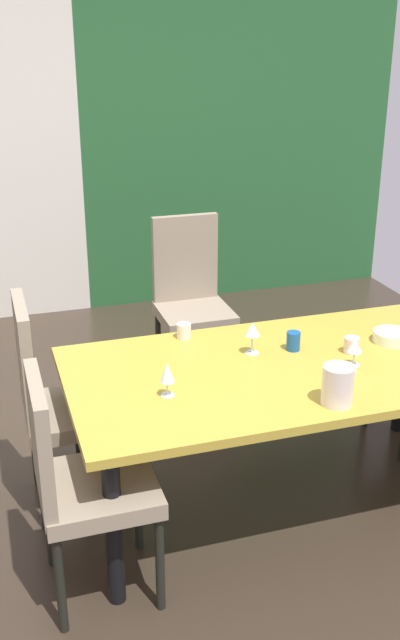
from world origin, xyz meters
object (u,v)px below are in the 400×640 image
chair_left_far (55,396)px  serving_bowl_front (392,337)px  wine_glass_north (355,346)px  wine_glass_near_window (253,330)px  chair_left_near (77,476)px  pitcher_left (338,385)px  dining_table (288,379)px  cup_near_shelf (293,341)px  chair_head_far (190,294)px  wine_glass_east (167,373)px  cup_center (184,331)px  cup_south (352,345)px

chair_left_far → serving_bowl_front: 1.61m
wine_glass_north → wine_glass_near_window: bearing=146.5°
chair_left_near → pitcher_left: (1.04, -0.08, 0.26)m
dining_table → pitcher_left: size_ratio=11.92×
dining_table → cup_near_shelf: (0.08, 0.14, 0.12)m
chair_head_far → serving_bowl_front: 1.46m
chair_head_far → wine_glass_east: 1.64m
wine_glass_near_window → serving_bowl_front: bearing=-6.4°
pitcher_left → wine_glass_near_window: bearing=105.1°
dining_table → chair_head_far: chair_head_far is taller
cup_near_shelf → serving_bowl_front: bearing=-6.5°
chair_left_far → pitcher_left: size_ratio=6.20×
serving_bowl_front → cup_center: bearing=159.9°
serving_bowl_front → pitcher_left: bearing=-138.8°
serving_bowl_front → cup_south: bearing=-167.6°
cup_center → cup_south: bearing=-29.9°
dining_table → chair_left_far: (-1.01, 0.31, -0.08)m
chair_left_near → cup_south: (1.33, 0.34, 0.22)m
wine_glass_north → wine_glass_near_window: wine_glass_near_window is taller
chair_left_far → cup_south: chair_left_far is taller
dining_table → cup_near_shelf: 0.20m
chair_left_far → cup_near_shelf: bearing=81.0°
wine_glass_north → serving_bowl_front: size_ratio=0.73×
dining_table → wine_glass_near_window: (-0.11, 0.16, 0.19)m
chair_left_far → dining_table: bearing=72.8°
chair_left_near → wine_glass_near_window: (0.89, 0.47, 0.29)m
wine_glass_north → wine_glass_near_window: size_ratio=0.84×
wine_glass_near_window → chair_head_far: bearing=86.5°
wine_glass_near_window → serving_bowl_front: 0.70m
serving_bowl_front → pitcher_left: size_ratio=1.06×
dining_table → cup_center: (-0.36, 0.43, 0.11)m
cup_near_shelf → cup_south: (0.24, -0.11, -0.01)m
dining_table → chair_left_far: chair_left_far is taller
cup_south → pitcher_left: size_ratio=0.46×
wine_glass_east → cup_center: bearing=67.2°
wine_glass_north → wine_glass_near_window: 0.46m
serving_bowl_front → cup_center: (-0.94, 0.34, 0.01)m
chair_left_far → wine_glass_north: chair_left_far is taller
chair_left_far → wine_glass_east: chair_left_far is taller
dining_table → cup_south: (0.33, 0.03, 0.11)m
pitcher_left → cup_near_shelf: bearing=84.7°
chair_left_far → serving_bowl_front: (1.59, -0.23, 0.18)m
chair_head_far → cup_center: (-0.33, -0.97, 0.19)m
chair_head_far → pitcher_left: chair_head_far is taller
serving_bowl_front → pitcher_left: pitcher_left is taller
wine_glass_near_window → cup_near_shelf: size_ratio=1.73×
chair_left_near → serving_bowl_front: 1.64m
wine_glass_east → pitcher_left: pitcher_left is taller
dining_table → wine_glass_east: wine_glass_east is taller
dining_table → chair_left_far: 1.06m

